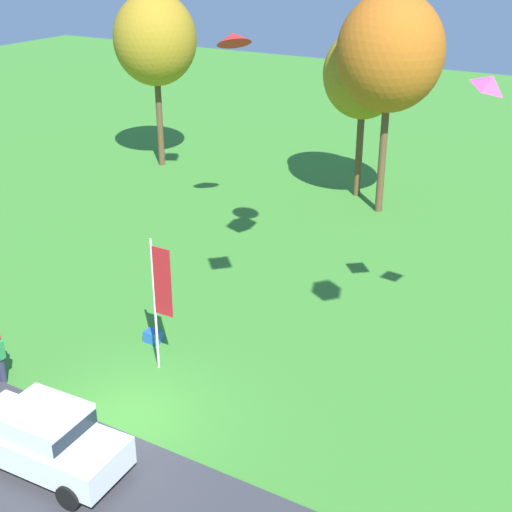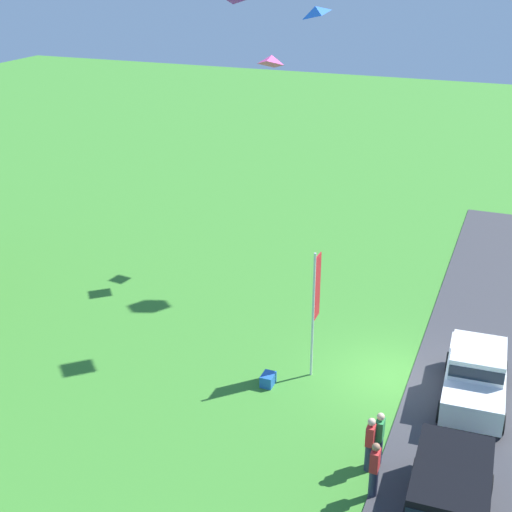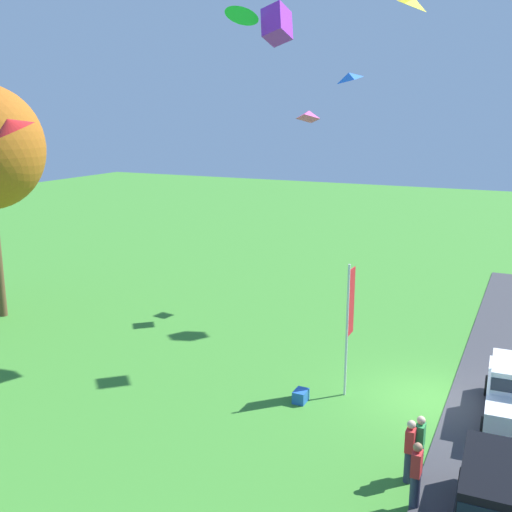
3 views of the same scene
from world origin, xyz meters
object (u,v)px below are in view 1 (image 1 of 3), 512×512
at_px(tree_far_left, 390,53).
at_px(person_on_lawn, 0,358).
at_px(tree_center_back, 364,74).
at_px(kite_diamond_high_right, 492,83).
at_px(tree_lone_near, 155,40).
at_px(cooler_box, 153,337).
at_px(kite_delta_near_flag, 234,38).
at_px(car_sedan_by_flagpole, 45,437).
at_px(flag_banner, 160,290).

bearing_deg(tree_far_left, person_on_lawn, -103.17).
distance_m(tree_center_back, kite_diamond_high_right, 16.82).
bearing_deg(tree_lone_near, cooler_box, -53.86).
bearing_deg(tree_far_left, kite_delta_near_flag, -124.89).
bearing_deg(car_sedan_by_flagpole, flag_banner, 92.15).
bearing_deg(cooler_box, person_on_lawn, -121.31).
bearing_deg(cooler_box, kite_diamond_high_right, 20.03).
bearing_deg(flag_banner, kite_delta_near_flag, 109.64).
bearing_deg(kite_delta_near_flag, tree_center_back, 72.15).
height_order(flag_banner, cooler_box, flag_banner).
xyz_separation_m(tree_lone_near, kite_delta_near_flag, (9.60, -7.14, 1.55)).
bearing_deg(kite_delta_near_flag, tree_far_left, 55.11).
distance_m(tree_far_left, flag_banner, 17.45).
distance_m(person_on_lawn, cooler_box, 5.00).
relative_size(person_on_lawn, kite_diamond_high_right, 2.03).
distance_m(tree_center_back, cooler_box, 18.29).
relative_size(tree_far_left, flag_banner, 2.32).
bearing_deg(cooler_box, car_sedan_by_flagpole, -76.48).
bearing_deg(person_on_lawn, tree_far_left, 76.83).
distance_m(car_sedan_by_flagpole, cooler_box, 6.63).
relative_size(cooler_box, kite_diamond_high_right, 0.67).
height_order(tree_far_left, flag_banner, tree_far_left).
relative_size(tree_lone_near, cooler_box, 17.51).
xyz_separation_m(tree_lone_near, cooler_box, (11.97, -16.39, -7.02)).
distance_m(tree_lone_near, kite_diamond_high_right, 25.03).
height_order(tree_center_back, kite_delta_near_flag, kite_delta_near_flag).
bearing_deg(tree_far_left, kite_diamond_high_right, -59.15).
xyz_separation_m(tree_center_back, kite_diamond_high_right, (9.15, -13.84, 2.79)).
distance_m(flag_banner, kite_diamond_high_right, 11.13).
xyz_separation_m(tree_center_back, cooler_box, (-0.21, -17.25, -6.10)).
bearing_deg(kite_diamond_high_right, car_sedan_by_flagpole, -128.56).
bearing_deg(tree_lone_near, tree_far_left, -3.18).
xyz_separation_m(car_sedan_by_flagpole, tree_far_left, (0.53, 22.00, 6.65)).
bearing_deg(kite_delta_near_flag, cooler_box, -75.64).
distance_m(tree_lone_near, tree_center_back, 12.24).
bearing_deg(flag_banner, cooler_box, 139.62).
height_order(cooler_box, kite_diamond_high_right, kite_diamond_high_right).
distance_m(cooler_box, kite_delta_near_flag, 12.83).
height_order(tree_center_back, tree_far_left, tree_far_left).
bearing_deg(person_on_lawn, tree_lone_near, 114.49).
bearing_deg(person_on_lawn, cooler_box, 58.69).
bearing_deg(person_on_lawn, kite_diamond_high_right, 32.65).
height_order(car_sedan_by_flagpole, kite_delta_near_flag, kite_delta_near_flag).
bearing_deg(tree_far_left, tree_center_back, 138.64).
bearing_deg(car_sedan_by_flagpole, person_on_lawn, 152.26).
bearing_deg(tree_far_left, cooler_box, -97.55).
bearing_deg(kite_delta_near_flag, person_on_lawn, -90.88).
distance_m(flag_banner, kite_delta_near_flag, 12.52).
relative_size(person_on_lawn, tree_lone_near, 0.17).
xyz_separation_m(person_on_lawn, tree_far_left, (4.64, 19.84, 6.81)).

